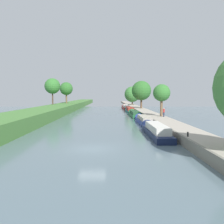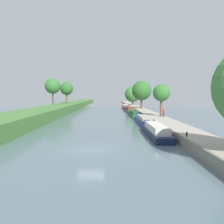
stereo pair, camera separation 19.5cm
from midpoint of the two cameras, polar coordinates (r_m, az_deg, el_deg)
ground_plane at (r=22.80m, az=-4.73°, el=-8.64°), size 160.00×160.00×0.00m
right_towpath at (r=24.34m, az=21.34°, el=-6.96°), size 3.39×260.00×0.94m
stone_quay at (r=23.72m, az=17.23°, el=-7.09°), size 0.25×260.00×0.99m
narrowboat_navy at (r=30.68m, az=10.09°, el=-4.24°), size 1.99×12.33×2.10m
narrowboat_blue at (r=43.21m, az=7.45°, el=-1.88°), size 1.85×12.65×1.87m
narrowboat_green at (r=57.27m, az=5.40°, el=-0.43°), size 2.05×13.41×1.95m
narrowboat_teal at (r=70.94m, az=4.26°, el=0.49°), size 1.96×13.83×2.09m
narrowboat_red at (r=88.03m, az=3.32°, el=1.19°), size 2.13×17.08×2.06m
tree_rightbank_midnear at (r=46.89m, az=11.65°, el=4.37°), size 3.24×3.24×6.05m
tree_rightbank_midfar at (r=73.62m, az=7.04°, el=5.00°), size 5.82×5.82×8.21m
tree_rightbank_far at (r=99.25m, az=4.93°, el=4.17°), size 6.33×6.33×7.41m
tree_leftbank_downstream at (r=85.22m, az=-10.55°, el=5.38°), size 4.42×4.42×7.22m
tree_leftbank_upstream at (r=74.76m, az=-13.68°, el=5.92°), size 4.61×4.61×7.82m
person_walking at (r=45.71m, az=12.15°, el=-0.02°), size 0.34×0.34×1.66m
mooring_bollard_near at (r=24.86m, az=17.36°, el=-5.01°), size 0.16×0.16×0.45m
mooring_bollard_far at (r=95.79m, az=4.14°, el=1.78°), size 0.16×0.16×0.45m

